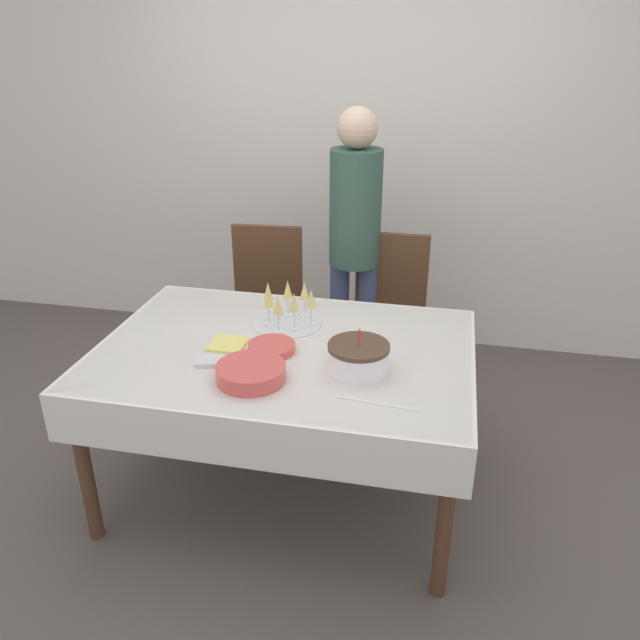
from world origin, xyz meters
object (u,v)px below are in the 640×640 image
Objects in this scene: dining_chair_far_left at (265,304)px; birthday_cake at (358,357)px; dining_chair_far_right at (388,315)px; plate_stack_main at (251,373)px; champagne_tray at (287,306)px; plate_stack_dessert at (272,347)px; person_standing at (355,230)px.

birthday_cake is at bearing -55.41° from dining_chair_far_left.
plate_stack_main is at bearing -109.27° from dining_chair_far_right.
plate_stack_main is (-0.01, -0.52, -0.06)m from champagne_tray.
birthday_cake is 0.91× the size of plate_stack_main.
birthday_cake reaches higher than plate_stack_main.
dining_chair_far_left is 0.71m from dining_chair_far_right.
plate_stack_main is (0.30, -1.16, 0.24)m from dining_chair_far_left.
dining_chair_far_right reaches higher than birthday_cake.
champagne_tray is at bearing -121.77° from dining_chair_far_right.
plate_stack_main is (-0.41, -1.16, 0.24)m from dining_chair_far_right.
plate_stack_main reaches higher than plate_stack_dessert.
plate_stack_dessert is 0.12× the size of person_standing.
dining_chair_far_left is 1.22m from plate_stack_main.
champagne_tray is (-0.40, -0.64, 0.29)m from dining_chair_far_right.
dining_chair_far_left is at bearing -179.99° from dining_chair_far_right.
dining_chair_far_left reaches higher than plate_stack_dessert.
plate_stack_main is (-0.39, -0.16, -0.03)m from birthday_cake.
birthday_cake is 1.14m from person_standing.
plate_stack_main is 1.36× the size of plate_stack_dessert.
dining_chair_far_left is at bearing 104.49° from plate_stack_main.
plate_stack_dessert is (0.31, -0.92, 0.22)m from dining_chair_far_left.
person_standing is at bearing 81.20° from plate_stack_main.
person_standing reaches higher than champagne_tray.
plate_stack_dessert is at bearing -100.19° from person_standing.
person_standing reaches higher than plate_stack_dessert.
champagne_tray is at bearing 136.68° from birthday_cake.
dining_chair_far_right is 1.25m from plate_stack_main.
champagne_tray reaches higher than plate_stack_main.
birthday_cake is 1.23× the size of plate_stack_dessert.
birthday_cake is at bearing -90.83° from dining_chair_far_right.
plate_stack_dessert is (-0.38, 0.09, -0.04)m from birthday_cake.
champagne_tray is at bearing 90.77° from plate_stack_dessert.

